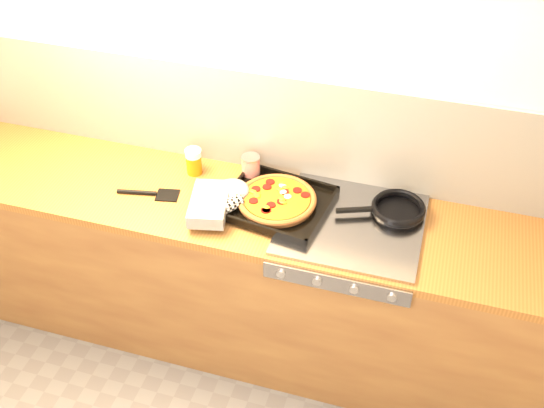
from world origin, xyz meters
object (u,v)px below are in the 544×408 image
(pizza_on_tray, at_px, (259,200))
(frying_pan, at_px, (397,209))
(tomato_can, at_px, (251,167))
(juice_glass, at_px, (194,161))

(pizza_on_tray, relative_size, frying_pan, 1.51)
(tomato_can, xyz_separation_m, juice_glass, (-0.27, -0.03, 0.00))
(juice_glass, bearing_deg, frying_pan, -2.44)
(frying_pan, xyz_separation_m, juice_glass, (-0.96, 0.04, 0.03))
(pizza_on_tray, distance_m, frying_pan, 0.60)
(pizza_on_tray, distance_m, juice_glass, 0.40)
(frying_pan, relative_size, tomato_can, 3.36)
(frying_pan, height_order, juice_glass, juice_glass)
(pizza_on_tray, xyz_separation_m, juice_glass, (-0.37, 0.16, 0.02))
(frying_pan, xyz_separation_m, tomato_can, (-0.69, 0.08, 0.02))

